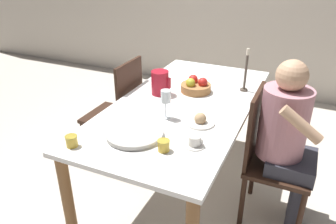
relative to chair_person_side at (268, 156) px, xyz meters
The scene contains 14 objects.
ground_plane 0.81m from the chair_person_side, behind, with size 20.00×20.00×0.00m, color beige.
dining_table 0.66m from the chair_person_side, behind, with size 0.92×1.85×0.75m.
chair_person_side is the anchor object (origin of this frame).
chair_opposite 1.29m from the chair_person_side, behind, with size 0.42×0.42×0.95m.
person_seated 0.22m from the chair_person_side, ahead, with size 0.39×0.41×1.18m.
red_pitcher 0.94m from the chair_person_side, behind, with size 0.16×0.13×0.18m.
wine_glass_water 0.80m from the chair_person_side, 162.23° to the right, with size 0.06×0.06×0.19m.
teacup_near_person 0.65m from the chair_person_side, 128.89° to the right, with size 0.13×0.13×0.06m.
serving_tray 0.93m from the chair_person_side, 145.37° to the right, with size 0.35×0.35×0.03m.
bread_plate 0.54m from the chair_person_side, 154.97° to the right, with size 0.19×0.19×0.08m.
jam_jar_amber 0.82m from the chair_person_side, 131.27° to the right, with size 0.07×0.07×0.07m.
jam_jar_red 1.28m from the chair_person_side, 143.05° to the right, with size 0.07×0.07×0.07m.
fruit_bowl 0.76m from the chair_person_side, 155.96° to the left, with size 0.23×0.23×0.12m.
candlestick_tall 0.67m from the chair_person_side, 122.87° to the left, with size 0.06×0.06×0.34m.
Camera 1 is at (0.79, -2.01, 1.74)m, focal length 35.00 mm.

